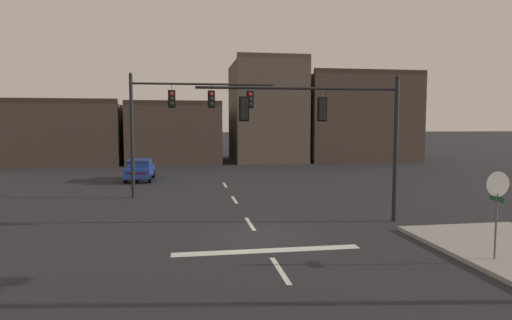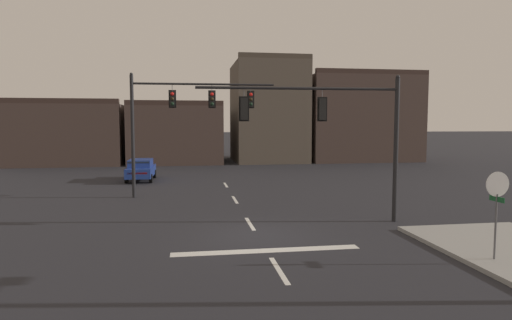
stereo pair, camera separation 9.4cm
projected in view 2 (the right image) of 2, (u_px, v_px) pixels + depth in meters
The scene contains 8 objects.
ground_plane at pixel (257, 236), 16.72m from camera, with size 400.00×400.00×0.00m, color #232328.
stop_bar_paint at pixel (267, 251), 14.75m from camera, with size 6.40×0.50×0.01m, color silver.
lane_centreline at pixel (250, 224), 18.69m from camera, with size 0.16×26.40×0.01m.
signal_mast_near_side at pixel (337, 123), 18.52m from camera, with size 8.66×0.57×6.34m.
signal_mast_far_side at pixel (179, 111), 25.27m from camera, with size 8.27×0.52×7.14m.
stop_sign at pixel (497, 194), 13.19m from camera, with size 0.76×0.64×2.83m.
car_lot_nearside at pixel (141, 169), 32.79m from camera, with size 1.99×4.49×1.61m.
building_row at pixel (244, 124), 49.67m from camera, with size 43.63×11.63×11.44m.
Camera 2 is at (-2.59, -16.21, 4.27)m, focal length 30.76 mm.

